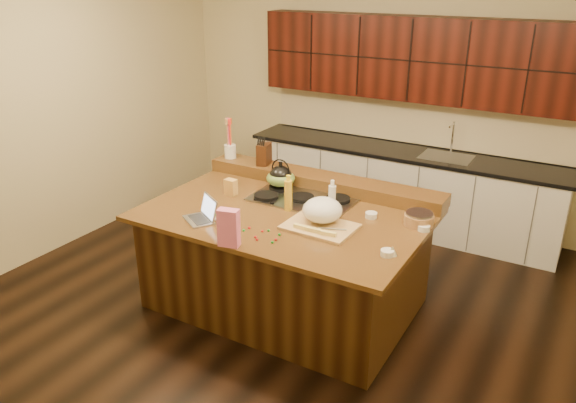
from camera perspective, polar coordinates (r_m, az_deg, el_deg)
The scene contains 34 objects.
room at distance 4.69m, azimuth -0.31°, elevation 3.75°, with size 5.52×5.02×2.72m.
island at distance 5.04m, azimuth -0.29°, elevation -5.82°, with size 2.40×1.60×0.92m.
back_ledge at distance 5.39m, azimuth 3.46°, elevation 2.09°, with size 2.40×0.30×0.12m, color black.
cooktop at distance 5.08m, azimuth 1.41°, elevation 0.26°, with size 0.92×0.52×0.05m.
back_counter at distance 6.63m, azimuth 11.80°, elevation 5.60°, with size 3.70×0.66×2.40m.
kettle at distance 5.28m, azimuth -0.76°, elevation 2.62°, with size 0.22×0.22×0.20m, color black.
green_bowl at distance 5.28m, azimuth -0.75°, elevation 2.38°, with size 0.27×0.27×0.15m, color olive.
laptop at distance 4.73m, azimuth -8.59°, elevation -1.26°, with size 0.35×0.33×0.19m.
oil_bottle at distance 4.83m, azimuth 0.03°, elevation 0.61°, with size 0.07×0.07×0.27m, color gold.
vinegar_bottle at distance 4.79m, azimuth 4.48°, elevation 0.21°, with size 0.06×0.06×0.25m, color silver.
wooden_tray at distance 4.56m, azimuth 3.45°, elevation -1.26°, with size 0.57×0.46×0.23m.
ramekin_a at distance 4.18m, azimuth 10.06°, elevation -5.16°, with size 0.10×0.10×0.04m, color white.
ramekin_b at distance 4.63m, azimuth 13.63°, elevation -2.62°, with size 0.10×0.10×0.04m, color white.
ramekin_c at distance 4.78m, azimuth 8.45°, elevation -1.38°, with size 0.10×0.10×0.04m, color white.
strainer_bowl at distance 4.71m, azimuth 13.15°, elevation -1.82°, with size 0.24×0.24×0.09m, color #996B3F.
kitchen_timer at distance 4.19m, azimuth 10.56°, elevation -4.93°, with size 0.08×0.08×0.07m, color silver.
pink_bag at distance 4.23m, azimuth -6.05°, elevation -2.67°, with size 0.16×0.08×0.30m, color pink.
candy_plate at distance 4.78m, azimuth -6.82°, elevation -1.48°, with size 0.18×0.18×0.01m, color white.
package_box at distance 5.22m, azimuth -5.83°, elevation 1.47°, with size 0.11×0.07×0.15m, color gold.
utensil_crock at distance 5.88m, azimuth -5.89°, elevation 5.09°, with size 0.12×0.12×0.14m, color white.
knife_block at distance 5.64m, azimuth -2.45°, elevation 4.83°, with size 0.11×0.17×0.21m, color black.
gumdrop_0 at distance 4.61m, azimuth -5.37°, elevation -2.29°, with size 0.02×0.02×0.02m, color red.
gumdrop_1 at distance 4.50m, azimuth -4.52°, elevation -2.94°, with size 0.02×0.02×0.02m, color #198C26.
gumdrop_2 at distance 4.34m, azimuth -1.25°, elevation -3.89°, with size 0.02×0.02×0.02m, color red.
gumdrop_3 at distance 4.42m, azimuth -0.88°, elevation -3.37°, with size 0.02×0.02×0.02m, color #198C26.
gumdrop_4 at distance 4.52m, azimuth -5.15°, elevation -2.82°, with size 0.02×0.02×0.02m, color red.
gumdrop_5 at distance 4.30m, azimuth -1.60°, elevation -4.16°, with size 0.02×0.02×0.02m, color #198C26.
gumdrop_6 at distance 4.54m, azimuth -3.96°, elevation -2.68°, with size 0.02×0.02×0.02m, color red.
gumdrop_7 at distance 4.49m, azimuth -1.99°, elevation -2.96°, with size 0.02×0.02×0.02m, color #198C26.
gumdrop_8 at distance 4.35m, azimuth -3.18°, elevation -3.87°, with size 0.02×0.02×0.02m, color red.
gumdrop_9 at distance 4.41m, azimuth -5.06°, elevation -3.53°, with size 0.02×0.02×0.02m, color #198C26.
gumdrop_10 at distance 4.48m, azimuth -2.62°, elevation -3.03°, with size 0.02×0.02×0.02m, color red.
gumdrop_11 at distance 4.42m, azimuth -4.92°, elevation -3.44°, with size 0.02×0.02×0.02m, color #198C26.
gumdrop_12 at distance 4.39m, azimuth -3.33°, elevation -3.61°, with size 0.02×0.02×0.02m, color red.
Camera 1 is at (2.24, -3.83, 2.86)m, focal length 35.00 mm.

